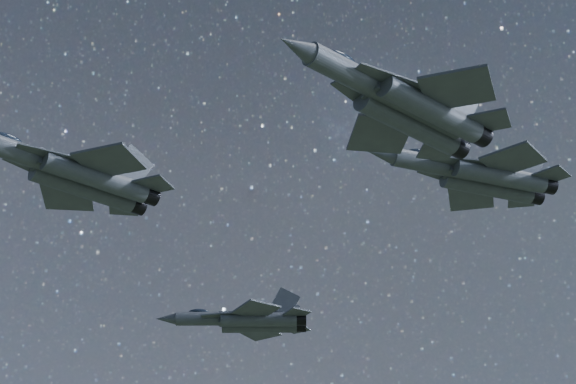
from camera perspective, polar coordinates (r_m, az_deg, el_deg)
name	(u,v)px	position (r m, az deg, el deg)	size (l,w,h in m)	color
jet_lead	(73,174)	(72.82, -12.61, 1.07)	(17.43, 11.86, 4.38)	#373C45
jet_left	(247,320)	(93.93, -2.46, -7.61)	(15.02, 9.86, 3.86)	#373C45
jet_right	(404,105)	(64.39, 6.90, 5.16)	(18.40, 12.44, 4.63)	#373C45
jet_slot	(479,176)	(79.89, 11.24, 0.95)	(17.08, 12.08, 4.33)	#373C45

